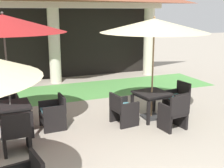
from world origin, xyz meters
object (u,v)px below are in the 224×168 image
Objects in this scene: patio_chair_mid_left_south at (174,113)px; patio_chair_mid_right_south at (16,133)px; patio_chair_mid_left_east at (177,99)px; patio_table_mid_left at (152,96)px; patio_umbrella_mid_left at (154,26)px; patio_chair_mid_left_west at (123,109)px; patio_table_mid_right at (11,109)px; patio_chair_mid_right_east at (54,113)px; patio_umbrella_mid_right at (3,25)px; patio_chair_mid_right_north at (8,106)px.

patio_chair_mid_left_south is 3.75m from patio_chair_mid_right_south.
patio_chair_mid_left_east is 0.97× the size of patio_chair_mid_left_south.
patio_chair_mid_left_south is (0.12, -0.92, -0.21)m from patio_table_mid_left.
patio_umbrella_mid_left is 3.08× the size of patio_chair_mid_left_south.
patio_table_mid_right is at bearing -105.53° from patio_chair_mid_left_west.
patio_table_mid_left is 1.13× the size of patio_chair_mid_right_east.
patio_chair_mid_left_east is (1.84, 0.24, 0.00)m from patio_chair_mid_left_west.
patio_chair_mid_left_west is 0.90× the size of patio_chair_mid_left_south.
patio_umbrella_mid_left is 3.41m from patio_chair_mid_right_east.
patio_chair_mid_right_south is at bearing -84.42° from patio_chair_mid_left_west.
patio_table_mid_right is at bearing 0.00° from patio_umbrella_mid_right.
patio_chair_mid_right_south reaches higher than patio_chair_mid_left_west.
patio_umbrella_mid_right is at bearing 155.07° from patio_chair_mid_left_south.
patio_umbrella_mid_right is (-2.74, 0.39, 2.20)m from patio_chair_mid_left_west.
patio_chair_mid_left_east reaches higher than patio_chair_mid_right_north.
patio_chair_mid_right_east is at bearing 2.15° from patio_umbrella_mid_right.
patio_table_mid_right is at bearing 175.69° from patio_table_mid_left.
patio_table_mid_right is 1.95m from patio_umbrella_mid_right.
patio_chair_mid_left_south is 1.00× the size of patio_chair_mid_right_south.
patio_umbrella_mid_right is (-4.58, 0.16, 2.20)m from patio_chair_mid_left_east.
patio_chair_mid_left_south is at bearing -17.58° from patio_table_mid_right.
patio_table_mid_left is 2.68m from patio_chair_mid_right_east.
patio_umbrella_mid_right is (-3.66, 0.28, 1.97)m from patio_table_mid_left.
patio_chair_mid_left_west is 1.00× the size of patio_chair_mid_right_east.
patio_chair_mid_right_south is at bearing 90.00° from patio_chair_mid_right_north.
patio_umbrella_mid_left reaches higher than patio_chair_mid_left_south.
patio_table_mid_left is 0.95m from patio_chair_mid_left_south.
patio_chair_mid_left_east is 1.31m from patio_chair_mid_left_south.
patio_table_mid_right is at bearing 80.68° from patio_chair_mid_left_east.
patio_table_mid_left is 0.33× the size of patio_umbrella_mid_left.
patio_umbrella_mid_right is at bearing 90.00° from patio_chair_mid_right_north.
patio_umbrella_mid_left is 3.26× the size of patio_chair_mid_right_north.
patio_chair_mid_right_north is at bearing 45.08° from patio_chair_mid_right_east.
patio_table_mid_left is at bearing 90.00° from patio_chair_mid_left_east.
patio_table_mid_left is 0.33× the size of patio_umbrella_mid_right.
patio_table_mid_right is at bearing 155.07° from patio_chair_mid_left_south.
patio_umbrella_mid_right reaches higher than patio_chair_mid_left_east.
patio_chair_mid_right_east is (-2.77, 1.24, -0.02)m from patio_chair_mid_left_south.
patio_chair_mid_left_east is 3.57m from patio_chair_mid_right_east.
patio_chair_mid_left_east reaches higher than patio_chair_mid_right_east.
patio_chair_mid_right_south is at bearing 169.86° from patio_chair_mid_left_south.
patio_chair_mid_left_west is 0.90× the size of patio_chair_mid_right_south.
patio_chair_mid_left_west is at bearing -106.19° from patio_chair_mid_right_east.
patio_chair_mid_right_east is at bearing 79.52° from patio_chair_mid_left_east.
patio_chair_mid_left_west is at bearing -172.64° from patio_umbrella_mid_left.
patio_umbrella_mid_left is 4.12m from patio_table_mid_right.
patio_chair_mid_left_east is at bearing -95.28° from patio_chair_mid_right_east.
patio_chair_mid_right_north is 1.43m from patio_chair_mid_right_east.
patio_umbrella_mid_right reaches higher than patio_chair_mid_left_south.
patio_chair_mid_left_south is 1.06× the size of patio_chair_mid_right_north.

